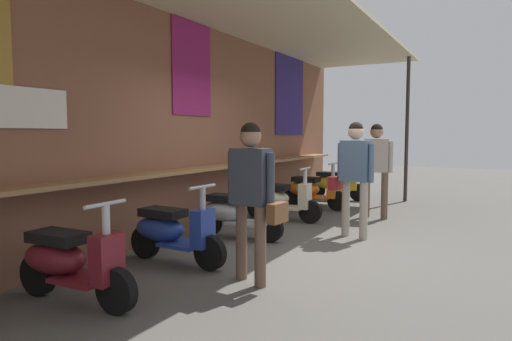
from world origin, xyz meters
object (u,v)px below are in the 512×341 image
(scooter_maroon, at_px, (68,261))
(scooter_yellow, at_px, (334,183))
(scooter_blue, at_px, (171,231))
(shopper_passing, at_px, (252,186))
(shopper_browsing, at_px, (375,161))
(scooter_silver, at_px, (234,212))
(scooter_orange, at_px, (311,190))
(scooter_cream, at_px, (279,199))
(shopper_with_handbag, at_px, (354,167))

(scooter_maroon, height_order, scooter_yellow, same)
(scooter_blue, height_order, shopper_passing, shopper_passing)
(scooter_blue, relative_size, scooter_yellow, 1.00)
(shopper_browsing, bearing_deg, scooter_silver, -40.95)
(scooter_blue, xyz_separation_m, scooter_yellow, (5.96, -0.00, 0.00))
(scooter_orange, bearing_deg, scooter_yellow, 92.70)
(shopper_passing, bearing_deg, shopper_browsing, 3.19)
(scooter_orange, bearing_deg, shopper_browsing, -15.25)
(scooter_yellow, height_order, shopper_browsing, shopper_browsing)
(scooter_orange, bearing_deg, scooter_blue, -87.30)
(scooter_cream, bearing_deg, scooter_orange, 87.28)
(shopper_browsing, relative_size, shopper_passing, 1.04)
(shopper_with_handbag, distance_m, shopper_passing, 2.55)
(scooter_maroon, height_order, shopper_with_handbag, shopper_with_handbag)
(scooter_blue, relative_size, shopper_with_handbag, 0.81)
(scooter_silver, xyz_separation_m, scooter_orange, (3.07, 0.00, 0.00))
(shopper_with_handbag, bearing_deg, scooter_cream, -101.90)
(scooter_silver, relative_size, shopper_with_handbag, 0.81)
(scooter_orange, distance_m, shopper_browsing, 1.65)
(scooter_maroon, distance_m, shopper_browsing, 5.72)
(shopper_with_handbag, bearing_deg, scooter_silver, -48.42)
(scooter_silver, height_order, scooter_cream, same)
(scooter_cream, bearing_deg, shopper_with_handbag, -25.23)
(scooter_blue, xyz_separation_m, scooter_cream, (3.00, -0.00, 0.00))
(scooter_orange, bearing_deg, scooter_silver, -87.29)
(scooter_silver, height_order, scooter_yellow, same)
(scooter_silver, xyz_separation_m, shopper_passing, (-1.61, -1.21, 0.62))
(scooter_maroon, xyz_separation_m, shopper_with_handbag, (3.81, -1.54, 0.67))
(scooter_cream, xyz_separation_m, shopper_passing, (-3.16, -1.21, 0.62))
(scooter_orange, relative_size, shopper_browsing, 0.81)
(scooter_orange, relative_size, shopper_passing, 0.84)
(scooter_blue, xyz_separation_m, shopper_with_handbag, (2.36, -1.54, 0.67))
(scooter_silver, height_order, shopper_browsing, shopper_browsing)
(scooter_maroon, height_order, scooter_silver, same)
(scooter_silver, relative_size, scooter_yellow, 1.00)
(scooter_silver, distance_m, scooter_orange, 3.07)
(scooter_yellow, distance_m, shopper_browsing, 2.48)
(scooter_blue, distance_m, scooter_yellow, 5.96)
(scooter_blue, bearing_deg, scooter_yellow, 91.84)
(scooter_maroon, distance_m, scooter_silver, 2.89)
(shopper_browsing, bearing_deg, scooter_blue, -31.70)
(scooter_orange, height_order, scooter_yellow, same)
(scooter_silver, distance_m, shopper_browsing, 3.05)
(scooter_blue, bearing_deg, scooter_cream, 91.83)
(scooter_orange, xyz_separation_m, shopper_browsing, (-0.46, -1.43, 0.68))
(scooter_blue, height_order, scooter_orange, same)
(scooter_maroon, xyz_separation_m, scooter_orange, (5.96, -0.00, 0.00))
(shopper_browsing, height_order, shopper_passing, shopper_browsing)
(scooter_maroon, relative_size, scooter_yellow, 1.00)
(scooter_blue, relative_size, shopper_browsing, 0.81)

